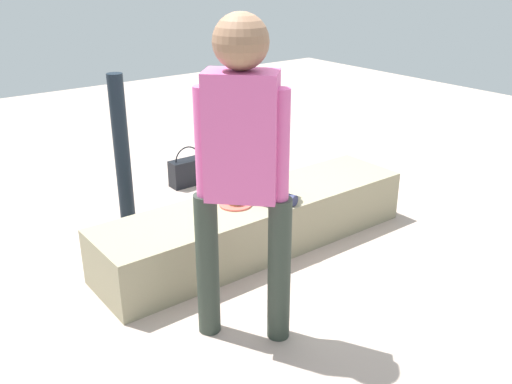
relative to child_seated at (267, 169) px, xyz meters
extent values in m
plane|color=#AC988C|center=(-0.05, 0.03, -0.59)|extent=(12.00, 12.00, 0.00)
cube|color=gray|center=(-0.05, 0.03, -0.40)|extent=(2.34, 0.57, 0.37)
cylinder|color=#2B2E50|center=(-0.08, -0.07, -0.18)|extent=(0.14, 0.26, 0.08)
cylinder|color=#2B2E50|center=(0.03, -0.10, -0.18)|extent=(0.14, 0.26, 0.08)
cube|color=white|center=(0.01, 0.02, -0.03)|extent=(0.24, 0.19, 0.28)
sphere|color=#8C664C|center=(0.01, 0.02, 0.19)|extent=(0.16, 0.16, 0.16)
cylinder|color=#8C664C|center=(-0.11, 0.05, -0.04)|extent=(0.05, 0.05, 0.21)
cylinder|color=#8C664C|center=(0.12, -0.01, -0.04)|extent=(0.05, 0.05, 0.21)
cylinder|color=#2C362E|center=(-0.59, -0.84, -0.18)|extent=(0.12, 0.12, 0.81)
cylinder|color=#2C362E|center=(-0.86, -0.57, -0.18)|extent=(0.12, 0.12, 0.81)
cube|color=#D15699|center=(-0.72, -0.71, 0.53)|extent=(0.39, 0.39, 0.62)
sphere|color=#8C664C|center=(-0.72, -0.71, 0.97)|extent=(0.26, 0.26, 0.26)
cylinder|color=#D15699|center=(-0.60, -0.84, 0.48)|extent=(0.10, 0.10, 0.59)
cylinder|color=#D15699|center=(-0.85, -0.58, 0.48)|extent=(0.10, 0.10, 0.59)
cylinder|color=#E0594C|center=(-0.24, 0.04, -0.21)|extent=(0.22, 0.22, 0.01)
cylinder|color=brown|center=(-0.24, 0.04, -0.18)|extent=(0.10, 0.10, 0.05)
cylinder|color=silver|center=(-0.24, 0.04, -0.15)|extent=(0.10, 0.10, 0.01)
cube|color=silver|center=(-0.18, 0.03, -0.20)|extent=(0.11, 0.04, 0.00)
cube|color=#B259BF|center=(0.02, 0.72, -0.46)|extent=(0.19, 0.09, 0.25)
torus|color=white|center=(-0.02, 0.72, -0.34)|extent=(0.08, 0.01, 0.08)
torus|color=white|center=(0.06, 0.72, -0.34)|extent=(0.08, 0.01, 0.08)
cylinder|color=black|center=(-0.69, 0.79, -0.57)|extent=(0.36, 0.36, 0.04)
cylinder|color=black|center=(-0.69, 0.79, 0.03)|extent=(0.11, 0.11, 1.16)
cylinder|color=silver|center=(0.46, 1.20, -0.50)|extent=(0.07, 0.07, 0.19)
cone|color=silver|center=(0.46, 1.20, -0.39)|extent=(0.06, 0.06, 0.03)
cylinder|color=blue|center=(0.46, 1.20, -0.36)|extent=(0.03, 0.03, 0.02)
cube|color=white|center=(0.77, 0.96, -0.52)|extent=(0.41, 0.41, 0.13)
cube|color=black|center=(0.18, 1.36, -0.47)|extent=(0.34, 0.14, 0.24)
torus|color=black|center=(0.18, 1.36, -0.35)|extent=(0.25, 0.01, 0.25)
camera|label=1|loc=(-2.22, -2.76, 1.30)|focal=39.16mm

